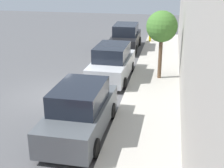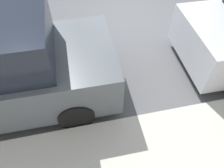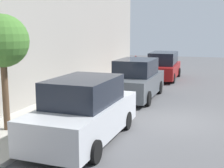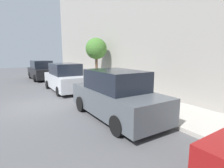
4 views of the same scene
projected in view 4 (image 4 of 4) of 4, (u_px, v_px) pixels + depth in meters
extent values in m
plane|color=#515154|center=(39.00, 106.00, 8.97)|extent=(60.00, 60.00, 0.00)
cube|color=#B2ADA3|center=(117.00, 93.00, 11.55)|extent=(2.73, 32.00, 0.15)
cube|color=#4C5156|center=(116.00, 101.00, 7.30)|extent=(2.01, 4.82, 0.96)
cube|color=black|center=(116.00, 80.00, 7.15)|extent=(1.75, 2.62, 0.80)
cylinder|color=black|center=(81.00, 104.00, 8.10)|extent=(0.22, 0.69, 0.69)
cylinder|color=black|center=(114.00, 99.00, 9.09)|extent=(0.22, 0.69, 0.69)
cylinder|color=black|center=(117.00, 126.00, 5.63)|extent=(0.22, 0.69, 0.69)
cylinder|color=black|center=(158.00, 115.00, 6.62)|extent=(0.22, 0.69, 0.69)
cube|color=#B7BABF|center=(65.00, 81.00, 12.70)|extent=(2.06, 4.84, 0.96)
cube|color=black|center=(65.00, 69.00, 12.55)|extent=(1.78, 2.64, 0.80)
cylinder|color=black|center=(48.00, 85.00, 13.50)|extent=(0.22, 0.62, 0.62)
cylinder|color=black|center=(71.00, 82.00, 14.49)|extent=(0.22, 0.62, 0.62)
cylinder|color=black|center=(59.00, 91.00, 11.03)|extent=(0.22, 0.62, 0.62)
cylinder|color=black|center=(86.00, 88.00, 12.02)|extent=(0.22, 0.62, 0.62)
cube|color=black|center=(42.00, 73.00, 18.36)|extent=(2.06, 4.84, 0.96)
cube|color=black|center=(41.00, 64.00, 18.21)|extent=(1.78, 2.64, 0.80)
cylinder|color=black|center=(30.00, 75.00, 19.15)|extent=(0.22, 0.71, 0.71)
cylinder|color=black|center=(48.00, 74.00, 20.15)|extent=(0.22, 0.71, 0.71)
cylinder|color=black|center=(35.00, 78.00, 16.69)|extent=(0.22, 0.71, 0.71)
cylinder|color=black|center=(55.00, 77.00, 17.68)|extent=(0.22, 0.71, 0.71)
cylinder|color=brown|center=(97.00, 70.00, 14.23)|extent=(0.21, 0.21, 2.46)
sphere|color=#42752D|center=(96.00, 49.00, 13.94)|extent=(1.70, 1.70, 1.70)
cylinder|color=gold|center=(52.00, 72.00, 21.48)|extent=(0.20, 0.20, 0.55)
sphere|color=gold|center=(52.00, 70.00, 21.43)|extent=(0.18, 0.18, 0.18)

